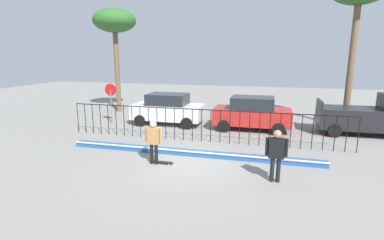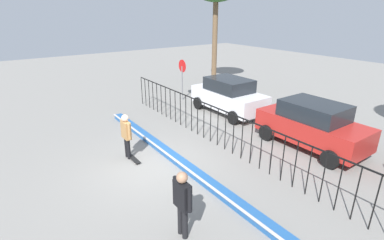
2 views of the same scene
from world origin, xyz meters
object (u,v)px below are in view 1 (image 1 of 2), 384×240
skateboard (163,162)px  camera_operator (276,151)px  parked_car_red (252,113)px  pickup_truck (370,116)px  stop_sign (111,98)px  skateboarder (154,138)px  palm_tree_short (115,23)px  parked_car_white (168,109)px

skateboard → camera_operator: bearing=8.5°
parked_car_red → skateboard: bearing=-115.3°
pickup_truck → stop_sign: stop_sign is taller
skateboarder → palm_tree_short: 12.95m
parked_car_white → skateboarder: bearing=-79.9°
camera_operator → stop_sign: 11.74m
palm_tree_short → skateboarder: bearing=-55.2°
skateboard → skateboarder: bearing=-150.0°
skateboarder → pickup_truck: 11.76m
skateboard → parked_car_red: 7.17m
parked_car_white → pickup_truck: 11.23m
skateboard → palm_tree_short: (-7.07, 9.59, 6.38)m
camera_operator → pickup_truck: (4.91, 7.46, -0.05)m
parked_car_white → parked_car_red: same height
pickup_truck → palm_tree_short: 17.33m
parked_car_red → parked_car_white: bearing=178.9°
parked_car_red → pickup_truck: 6.14m
camera_operator → pickup_truck: 8.93m
pickup_truck → stop_sign: 14.75m
skateboard → camera_operator: (4.26, -0.62, 1.03)m
pickup_truck → stop_sign: bearing=-176.9°
skateboard → pickup_truck: (9.17, 6.84, 0.98)m
skateboard → parked_car_red: parked_car_red is taller
skateboarder → parked_car_white: bearing=97.3°
skateboard → palm_tree_short: 13.51m
parked_car_red → pickup_truck: bearing=3.9°
pickup_truck → palm_tree_short: bearing=169.5°
skateboard → parked_car_white: parked_car_white is taller
camera_operator → pickup_truck: size_ratio=0.39×
stop_sign → palm_tree_short: size_ratio=0.34×
parked_car_white → palm_tree_short: palm_tree_short is taller
pickup_truck → skateboard: bearing=-144.2°
parked_car_red → stop_sign: size_ratio=1.72×
skateboard → stop_sign: (-5.53, 5.83, 1.56)m
skateboarder → palm_tree_short: (-6.73, 9.67, 5.39)m
skateboarder → pickup_truck: size_ratio=0.37×
parked_car_white → palm_tree_short: size_ratio=0.58×
skateboarder → stop_sign: bearing=124.0°
skateboard → stop_sign: 8.19m
parked_car_white → pickup_truck: size_ratio=0.91×
parked_car_white → parked_car_red: (5.11, -0.10, 0.00)m
stop_sign → palm_tree_short: bearing=112.2°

